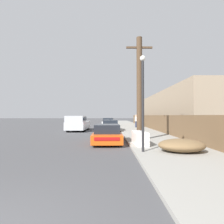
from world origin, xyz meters
TOP-DOWN VIEW (x-y plane):
  - sidewalk_curb at (5.30, 23.50)m, footprint 4.20×63.00m
  - discarded_fridge at (3.80, 8.30)m, footprint 0.75×1.83m
  - parked_sports_car_red at (1.88, 9.70)m, footprint 1.88×4.14m
  - car_parked_mid at (2.09, 18.08)m, footprint 1.93×4.67m
  - car_parked_far at (1.74, 26.58)m, footprint 2.03×4.25m
  - pickup_truck at (-1.73, 18.55)m, footprint 2.15×5.38m
  - utility_pole at (4.09, 10.12)m, footprint 1.80×0.38m
  - street_lamp at (3.62, 6.31)m, footprint 0.26×0.26m
  - brush_pile at (5.40, 6.26)m, footprint 2.14×1.62m
  - wooden_fence at (7.25, 19.09)m, footprint 0.08×36.39m
  - building_right_house at (11.84, 22.66)m, footprint 6.00×20.87m
  - pedestrian at (5.69, 22.79)m, footprint 0.34×0.34m

SIDE VIEW (x-z plane):
  - sidewalk_curb at x=5.30m, z-range 0.00..0.12m
  - brush_pile at x=5.40m, z-range 0.12..0.72m
  - discarded_fridge at x=3.80m, z-range 0.11..0.88m
  - parked_sports_car_red at x=1.88m, z-range -0.05..1.18m
  - car_parked_mid at x=2.09m, z-range -0.03..1.25m
  - car_parked_far at x=1.74m, z-range -0.05..1.34m
  - pickup_truck at x=-1.73m, z-range 0.01..1.76m
  - wooden_fence at x=7.25m, z-range 0.12..1.83m
  - pedestrian at x=5.69m, z-range 0.15..1.95m
  - building_right_house at x=11.84m, z-range 0.00..5.08m
  - street_lamp at x=3.62m, z-range 0.49..4.99m
  - utility_pole at x=4.09m, z-range 0.19..7.28m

